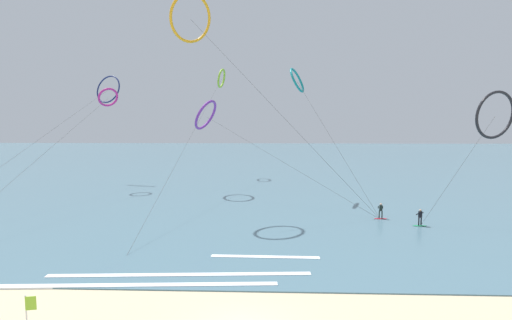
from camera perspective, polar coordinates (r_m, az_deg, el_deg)
name	(u,v)px	position (r m, az deg, el deg)	size (l,w,h in m)	color
sea_water	(265,157)	(121.00, 1.40, 0.56)	(400.00, 200.00, 0.08)	slate
surfer_emerald	(420,219)	(39.46, 24.57, -8.46)	(1.40, 0.65, 1.70)	#199351
surfer_crimson	(381,212)	(40.91, 19.16, -7.80)	(1.40, 0.63, 1.70)	red
kite_teal	(297,80)	(49.99, 6.55, 12.42)	(9.67, 13.43, 17.88)	teal
kite_magenta	(108,98)	(61.10, -22.44, 9.15)	(3.46, 35.11, 15.95)	#CC288E
kite_violet	(206,115)	(53.32, -7.96, 7.07)	(23.17, 17.19, 13.84)	purple
kite_amber	(191,18)	(41.86, -10.27, 21.24)	(22.76, 4.91, 23.98)	orange
kite_charcoal	(495,115)	(42.97, 33.67, 5.94)	(9.86, 2.45, 13.44)	black
kite_lime	(221,79)	(73.05, -5.52, 12.74)	(2.35, 47.83, 21.41)	#8CC62D
kite_navy	(108,89)	(70.00, -22.42, 10.32)	(5.42, 40.14, 19.09)	navy
beach_flag	(29,315)	(19.39, -32.36, -20.09)	(0.47, 0.11, 2.68)	silver
wave_crest_near	(125,286)	(24.86, -20.05, -18.23)	(18.87, 0.50, 0.12)	white
wave_crest_mid	(179,275)	(25.46, -12.05, -17.45)	(17.45, 0.50, 0.12)	white
wave_crest_far	(265,257)	(28.03, 1.46, -15.17)	(8.17, 0.50, 0.12)	white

